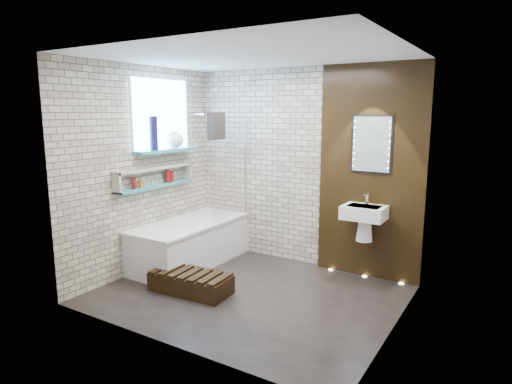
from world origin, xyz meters
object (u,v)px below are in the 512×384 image
Objects in this scene: washbasin at (364,217)px; walnut_step at (191,283)px; bathtub at (190,243)px; bath_screen at (230,168)px; led_mirror at (372,144)px.

washbasin is 0.62× the size of walnut_step.
bath_screen is at bearing 51.10° from bathtub.
led_mirror is at bearing 19.78° from bathtub.
washbasin is at bearing 5.78° from bath_screen.
washbasin reaches higher than walnut_step.
washbasin is at bearing -90.00° from led_mirror.
bathtub is 1.14m from bath_screen.
bath_screen is 1.89m from led_mirror.
washbasin is at bearing 16.01° from bathtub.
bathtub is at bearing -128.90° from bath_screen.
led_mirror is 0.75× the size of walnut_step.
led_mirror is (1.82, 0.34, 0.37)m from bath_screen.
led_mirror reaches higher than bath_screen.
washbasin is (1.82, 0.18, -0.49)m from bath_screen.
led_mirror is at bearing 90.00° from washbasin.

